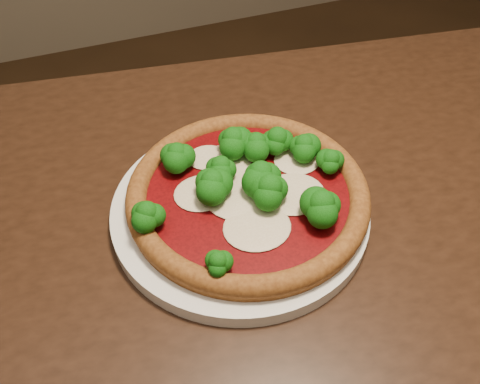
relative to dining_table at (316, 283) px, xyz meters
name	(u,v)px	position (x,y,z in m)	size (l,w,h in m)	color
dining_table	(316,283)	(0.00, 0.00, 0.00)	(1.43, 0.98, 0.75)	black
plate	(240,210)	(-0.08, 0.07, 0.10)	(0.31, 0.31, 0.02)	silver
pizza	(249,189)	(-0.07, 0.07, 0.13)	(0.29, 0.29, 0.06)	brown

